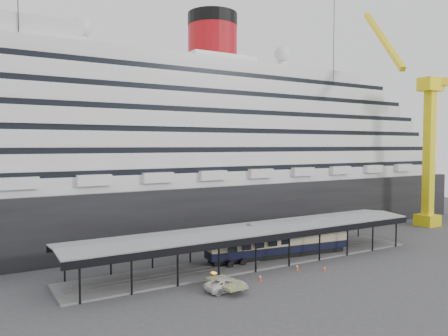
# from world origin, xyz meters

# --- Properties ---
(ground) EXTENTS (200.00, 200.00, 0.00)m
(ground) POSITION_xyz_m (0.00, 0.00, 0.00)
(ground) COLOR #3B3B3D
(ground) RESTS_ON ground
(cruise_ship) EXTENTS (130.00, 30.00, 43.90)m
(cruise_ship) POSITION_xyz_m (0.05, 32.00, 18.35)
(cruise_ship) COLOR black
(cruise_ship) RESTS_ON ground
(platform_canopy) EXTENTS (56.00, 9.18, 5.30)m
(platform_canopy) POSITION_xyz_m (0.00, 5.00, 2.36)
(platform_canopy) COLOR slate
(platform_canopy) RESTS_ON ground
(crane_yellow) EXTENTS (23.83, 18.78, 47.60)m
(crane_yellow) POSITION_xyz_m (47.06, 10.54, 19.96)
(crane_yellow) COLOR yellow
(crane_yellow) RESTS_ON ground
(port_truck) EXTENTS (5.37, 2.65, 1.47)m
(port_truck) POSITION_xyz_m (-10.19, -3.50, 0.73)
(port_truck) COLOR silver
(port_truck) RESTS_ON ground
(pullman_carriage) EXTENTS (23.37, 5.88, 22.75)m
(pullman_carriage) POSITION_xyz_m (4.29, 5.00, 2.75)
(pullman_carriage) COLOR black
(pullman_carriage) RESTS_ON ground
(traffic_cone_left) EXTENTS (0.42, 0.42, 0.80)m
(traffic_cone_left) POSITION_xyz_m (-4.50, -2.36, 0.40)
(traffic_cone_left) COLOR #DB450C
(traffic_cone_left) RESTS_ON ground
(traffic_cone_mid) EXTENTS (0.41, 0.41, 0.70)m
(traffic_cone_mid) POSITION_xyz_m (5.46, -3.49, 0.35)
(traffic_cone_mid) COLOR #D4430B
(traffic_cone_mid) RESTS_ON ground
(traffic_cone_right) EXTENTS (0.49, 0.49, 0.83)m
(traffic_cone_right) POSITION_xyz_m (2.60, -1.16, 0.41)
(traffic_cone_right) COLOR #E54E0C
(traffic_cone_right) RESTS_ON ground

